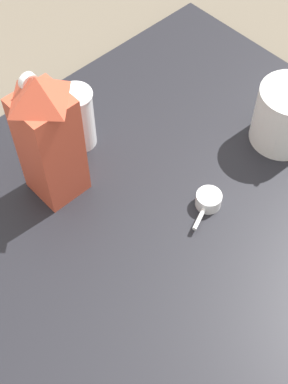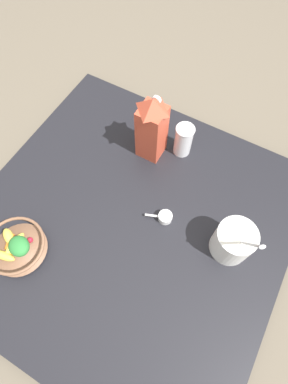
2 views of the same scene
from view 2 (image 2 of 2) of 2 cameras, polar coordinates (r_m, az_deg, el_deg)
name	(u,v)px [view 2 (image 2 of 2)]	position (r m, az deg, el deg)	size (l,w,h in m)	color
ground_plane	(129,226)	(1.06, -2.89, -6.45)	(6.00, 6.00, 0.00)	#665B4C
countertop	(129,224)	(1.04, -2.93, -6.10)	(1.03, 1.03, 0.04)	black
fruit_bowl	(16,247)	(1.03, -23.14, -9.56)	(0.19, 0.19, 0.09)	brown
milk_carton	(152,128)	(1.05, 1.52, 12.10)	(0.09, 0.09, 0.27)	#CC4C33
yogurt_tub	(234,241)	(0.97, 16.70, -8.88)	(0.12, 0.13, 0.25)	white
drinking_cup	(183,140)	(1.11, 7.52, 9.86)	(0.07, 0.07, 0.13)	white
measuring_scoop	(165,217)	(1.01, 3.95, -4.79)	(0.09, 0.05, 0.03)	white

